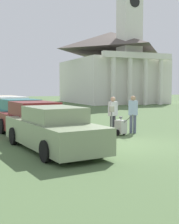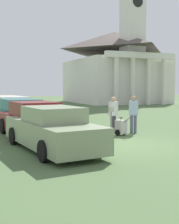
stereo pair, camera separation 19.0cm
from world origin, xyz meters
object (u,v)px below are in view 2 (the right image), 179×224
at_px(parked_car_sage, 51,130).
at_px(parked_car_cream, 5,107).
at_px(parking_meter, 111,117).
at_px(parked_car_maroon, 33,121).
at_px(church, 115,65).
at_px(person_supervisor, 133,112).
at_px(parked_car_teal, 20,115).
at_px(person_worker, 113,113).
at_px(equipment_cart, 121,127).
at_px(parked_car_white, 11,110).

bearing_deg(parked_car_sage, parked_car_cream, 82.96).
bearing_deg(parked_car_sage, parking_meter, 2.19).
xyz_separation_m(parked_car_maroon, church, (16.70, 25.30, 4.45)).
height_order(parked_car_maroon, person_supervisor, person_supervisor).
bearing_deg(person_supervisor, parking_meter, 68.38).
bearing_deg(parked_car_teal, person_worker, -53.22).
distance_m(parked_car_cream, person_worker, 10.94).
height_order(parking_meter, equipment_cart, parking_meter).
distance_m(person_worker, person_supervisor, 0.95).
bearing_deg(parked_car_white, person_supervisor, -65.65).
distance_m(parked_car_maroon, person_supervisor, 4.61).
bearing_deg(parked_car_teal, parked_car_cream, 82.97).
bearing_deg(parked_car_white, parked_car_sage, -97.04).
bearing_deg(equipment_cart, church, 48.58).
height_order(parked_car_teal, church, church).
distance_m(parked_car_white, equipment_cart, 8.62).
bearing_deg(person_supervisor, parked_car_sage, 52.78).
distance_m(parking_meter, person_supervisor, 2.76).
height_order(person_supervisor, equipment_cart, person_supervisor).
bearing_deg(parked_car_white, parked_car_maroon, -97.04).
bearing_deg(parked_car_white, parking_meter, -82.05).
height_order(equipment_cart, church, church).
relative_size(parked_car_maroon, person_supervisor, 3.00).
bearing_deg(person_supervisor, parked_car_teal, -15.60).
distance_m(parked_car_cream, person_supervisor, 11.55).
relative_size(parked_car_sage, person_supervisor, 3.05).
relative_size(parked_car_sage, parked_car_white, 0.98).
relative_size(parking_meter, person_worker, 0.83).
xyz_separation_m(person_worker, person_supervisor, (0.90, -0.30, 0.03)).
relative_size(parked_car_teal, parked_car_white, 0.98).
xyz_separation_m(person_supervisor, church, (12.15, 26.02, 4.16)).
distance_m(parked_car_maroon, church, 30.64).
relative_size(person_worker, person_supervisor, 0.98).
xyz_separation_m(parking_meter, person_worker, (1.15, 2.15, -0.01)).
xyz_separation_m(parked_car_cream, parking_meter, (2.49, -12.46, 0.27)).
distance_m(parked_car_cream, parking_meter, 12.71).
bearing_deg(parking_meter, person_supervisor, 41.94).
relative_size(person_supervisor, equipment_cart, 1.75).
height_order(parked_car_sage, person_supervisor, person_supervisor).
bearing_deg(equipment_cart, person_supervisor, 6.07).
bearing_deg(church, parked_car_white, -131.95).
bearing_deg(parked_car_cream, person_worker, -77.58).
bearing_deg(equipment_cart, parked_car_teal, 114.96).
bearing_deg(parked_car_sage, equipment_cart, 20.37).
relative_size(parked_car_white, equipment_cart, 5.47).
height_order(parked_car_white, equipment_cart, parked_car_white).
bearing_deg(equipment_cart, parked_car_white, 100.43).
bearing_deg(church, person_worker, -116.91).
height_order(parked_car_white, person_worker, person_worker).
height_order(parked_car_maroon, church, church).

